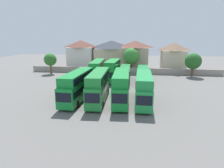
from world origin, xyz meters
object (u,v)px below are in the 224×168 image
(house_terrace_right, at_px, (135,55))
(house_terrace_left, at_px, (81,54))
(bus_6, at_px, (113,69))
(bus_4, at_px, (144,87))
(bus_3, at_px, (121,85))
(house_terrace_centre, at_px, (112,55))
(bus_1, at_px, (77,84))
(tree_behind_wall, at_px, (193,61))
(house_terrace_far_right, at_px, (173,57))
(tree_right_of_lot, at_px, (50,60))
(bus_2, at_px, (99,85))
(bus_7, at_px, (125,73))
(tree_left_of_lot, at_px, (131,56))
(bus_5, at_px, (98,69))
(bus_8, at_px, (143,74))

(house_terrace_right, bearing_deg, house_terrace_left, 178.97)
(bus_6, distance_m, house_terrace_right, 17.65)
(bus_4, bearing_deg, bus_3, -93.20)
(bus_3, relative_size, house_terrace_centre, 0.96)
(bus_4, height_order, house_terrace_centre, house_terrace_centre)
(bus_1, relative_size, bus_6, 1.15)
(bus_1, height_order, house_terrace_centre, house_terrace_centre)
(tree_behind_wall, bearing_deg, house_terrace_right, 149.93)
(bus_6, bearing_deg, house_terrace_far_right, 135.76)
(tree_behind_wall, bearing_deg, house_terrace_centre, 157.49)
(tree_right_of_lot, bearing_deg, bus_2, -50.04)
(bus_1, relative_size, house_terrace_centre, 1.03)
(tree_behind_wall, relative_size, tree_right_of_lot, 1.06)
(bus_2, xyz_separation_m, house_terrace_right, (5.26, 32.76, 2.04))
(bus_7, xyz_separation_m, tree_left_of_lot, (1.03, 12.71, 2.97))
(bus_1, xyz_separation_m, bus_3, (7.41, -0.02, 0.08))
(bus_5, bearing_deg, bus_2, 9.05)
(bus_5, distance_m, bus_8, 11.14)
(tree_left_of_lot, height_order, tree_right_of_lot, tree_left_of_lot)
(bus_6, height_order, tree_behind_wall, tree_behind_wall)
(bus_8, bearing_deg, bus_4, 0.96)
(bus_6, relative_size, tree_left_of_lot, 1.39)
(house_terrace_right, relative_size, tree_left_of_lot, 1.27)
(house_terrace_centre, relative_size, house_terrace_far_right, 1.29)
(bus_1, distance_m, bus_3, 7.41)
(bus_1, height_order, house_terrace_left, house_terrace_left)
(bus_1, distance_m, bus_8, 19.17)
(house_terrace_centre, distance_m, tree_left_of_lot, 8.48)
(bus_4, xyz_separation_m, house_terrace_centre, (-9.80, 33.55, 2.18))
(bus_4, distance_m, house_terrace_right, 33.12)
(bus_2, height_order, house_terrace_centre, house_terrace_centre)
(bus_3, xyz_separation_m, bus_7, (-0.49, 15.41, -0.80))
(bus_4, bearing_deg, bus_8, 179.89)
(house_terrace_far_right, bearing_deg, bus_7, -129.91)
(bus_7, bearing_deg, bus_4, 12.96)
(bus_1, xyz_separation_m, bus_4, (11.05, -0.25, -0.03))
(bus_6, bearing_deg, bus_4, 26.31)
(house_terrace_left, relative_size, tree_left_of_lot, 1.29)
(house_terrace_left, bearing_deg, bus_6, -52.91)
(bus_4, relative_size, tree_behind_wall, 1.69)
(house_terrace_left, distance_m, tree_behind_wall, 35.07)
(bus_6, height_order, house_terrace_centre, house_terrace_centre)
(bus_4, relative_size, house_terrace_centre, 0.94)
(bus_2, height_order, bus_4, bus_2)
(house_terrace_right, xyz_separation_m, tree_left_of_lot, (-0.95, -4.63, 0.14))
(house_terrace_far_right, height_order, tree_left_of_lot, house_terrace_far_right)
(bus_6, height_order, house_terrace_far_right, house_terrace_far_right)
(bus_7, height_order, tree_right_of_lot, tree_right_of_lot)
(tree_right_of_lot, bearing_deg, house_terrace_far_right, 14.63)
(bus_3, distance_m, bus_8, 16.02)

